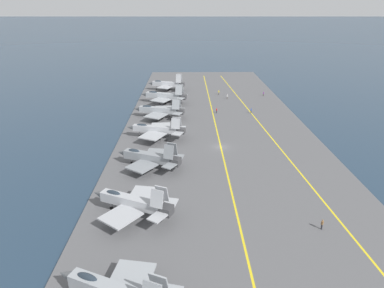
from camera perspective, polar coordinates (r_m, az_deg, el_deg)
ground_plane at (r=86.18m, az=4.81°, el=-0.74°), size 2000.00×2000.00×0.00m
carrier_deck at (r=86.10m, az=4.81°, el=-0.62°), size 204.12×53.06×0.40m
deck_stripe_foul_line at (r=88.64m, az=14.25°, el=-0.42°), size 183.32×12.64×0.01m
deck_stripe_centerline at (r=86.02m, az=4.82°, el=-0.49°), size 183.71×0.36×0.01m
parked_jet_second at (r=58.60m, az=-9.85°, el=-9.50°), size 13.42×15.28×6.44m
parked_jet_third at (r=74.86m, az=-7.14°, el=-2.19°), size 13.03×15.28×6.28m
parked_jet_fourth at (r=90.83m, az=-5.91°, el=2.48°), size 13.85×16.18×6.13m
parked_jet_fifth at (r=107.89m, az=-5.45°, el=5.64°), size 14.20×16.53×6.44m
parked_jet_sixth at (r=124.42m, az=-4.68°, el=8.04°), size 13.76×17.24×7.03m
parked_jet_seventh at (r=143.32m, az=-4.21°, el=9.96°), size 13.02×15.32×6.97m
crew_white_vest at (r=130.38m, az=5.90°, el=7.88°), size 0.42×0.46×1.83m
crew_purple_vest at (r=137.03m, az=11.82°, el=8.22°), size 0.46×0.43×1.76m
crew_yellow_vest at (r=136.94m, az=4.49°, el=8.61°), size 0.30×0.41×1.77m
crew_blue_vest at (r=114.22m, az=9.82°, el=5.54°), size 0.41×0.31×1.67m
crew_red_vest at (r=112.88m, az=4.11°, el=5.63°), size 0.45×0.37×1.73m
crew_brown_vest at (r=59.18m, az=20.87°, el=-12.35°), size 0.45×0.46×1.82m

